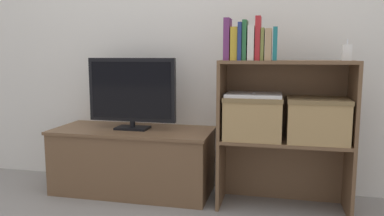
{
  "coord_description": "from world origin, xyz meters",
  "views": [
    {
      "loc": [
        0.52,
        -2.12,
        0.94
      ],
      "look_at": [
        0.0,
        0.16,
        0.6
      ],
      "focal_mm": 35.0,
      "sensor_mm": 36.0,
      "label": 1
    }
  ],
  "objects": [
    {
      "name": "tv",
      "position": [
        -0.43,
        0.22,
        0.69
      ],
      "size": [
        0.6,
        0.14,
        0.48
      ],
      "color": "black",
      "rests_on": "tv_stand"
    },
    {
      "name": "ground_plane",
      "position": [
        0.0,
        0.0,
        0.0
      ],
      "size": [
        16.0,
        16.0,
        0.0
      ],
      "primitive_type": "plane",
      "color": "gray"
    },
    {
      "name": "wall_back",
      "position": [
        0.0,
        0.48,
        1.2
      ],
      "size": [
        10.0,
        0.05,
        2.4
      ],
      "color": "silver",
      "rests_on": "ground_plane"
    },
    {
      "name": "book_mustard",
      "position": [
        0.27,
        0.1,
        1.0
      ],
      "size": [
        0.04,
        0.13,
        0.19
      ],
      "color": "gold",
      "rests_on": "bookshelf_upper_tier"
    },
    {
      "name": "bookshelf_lower_tier",
      "position": [
        0.57,
        0.22,
        0.27
      ],
      "size": [
        0.78,
        0.32,
        0.43
      ],
      "color": "brown",
      "rests_on": "ground_plane"
    },
    {
      "name": "book_navy",
      "position": [
        0.3,
        0.1,
        1.01
      ],
      "size": [
        0.02,
        0.16,
        0.22
      ],
      "color": "navy",
      "rests_on": "bookshelf_upper_tier"
    },
    {
      "name": "book_plum",
      "position": [
        0.23,
        0.1,
        1.03
      ],
      "size": [
        0.03,
        0.13,
        0.24
      ],
      "color": "#6B2D66",
      "rests_on": "bookshelf_upper_tier"
    },
    {
      "name": "tv_stand",
      "position": [
        -0.43,
        0.22,
        0.22
      ],
      "size": [
        1.08,
        0.47,
        0.44
      ],
      "color": "brown",
      "rests_on": "ground_plane"
    },
    {
      "name": "baby_monitor",
      "position": [
        0.9,
        0.16,
        0.95
      ],
      "size": [
        0.05,
        0.03,
        0.12
      ],
      "color": "white",
      "rests_on": "bookshelf_upper_tier"
    },
    {
      "name": "laptop",
      "position": [
        0.38,
        0.14,
        0.7
      ],
      "size": [
        0.33,
        0.24,
        0.02
      ],
      "color": "white",
      "rests_on": "storage_basket_left"
    },
    {
      "name": "book_ivory",
      "position": [
        0.37,
        0.1,
        1.0
      ],
      "size": [
        0.04,
        0.14,
        0.2
      ],
      "color": "silver",
      "rests_on": "bookshelf_upper_tier"
    },
    {
      "name": "storage_basket_left",
      "position": [
        0.38,
        0.14,
        0.57
      ],
      "size": [
        0.35,
        0.29,
        0.26
      ],
      "color": "tan",
      "rests_on": "bookshelf_lower_tier"
    },
    {
      "name": "storage_basket_right",
      "position": [
        0.75,
        0.14,
        0.57
      ],
      "size": [
        0.35,
        0.29,
        0.26
      ],
      "color": "tan",
      "rests_on": "bookshelf_lower_tier"
    },
    {
      "name": "book_tan",
      "position": [
        0.46,
        0.1,
        0.99
      ],
      "size": [
        0.04,
        0.14,
        0.18
      ],
      "color": "tan",
      "rests_on": "bookshelf_upper_tier"
    },
    {
      "name": "book_forest",
      "position": [
        0.33,
        0.1,
        1.02
      ],
      "size": [
        0.02,
        0.14,
        0.23
      ],
      "color": "#286638",
      "rests_on": "bookshelf_upper_tier"
    },
    {
      "name": "book_teal",
      "position": [
        0.5,
        0.1,
        1.0
      ],
      "size": [
        0.02,
        0.13,
        0.19
      ],
      "color": "#1E7075",
      "rests_on": "bookshelf_upper_tier"
    },
    {
      "name": "book_olive",
      "position": [
        0.43,
        0.1,
        1.0
      ],
      "size": [
        0.02,
        0.13,
        0.18
      ],
      "color": "olive",
      "rests_on": "bookshelf_upper_tier"
    },
    {
      "name": "book_crimson",
      "position": [
        0.4,
        0.1,
        1.03
      ],
      "size": [
        0.03,
        0.12,
        0.25
      ],
      "color": "#B22328",
      "rests_on": "bookshelf_upper_tier"
    },
    {
      "name": "bookshelf_upper_tier",
      "position": [
        0.57,
        0.22,
        0.73
      ],
      "size": [
        0.78,
        0.32,
        0.47
      ],
      "color": "brown",
      "rests_on": "bookshelf_lower_tier"
    }
  ]
}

